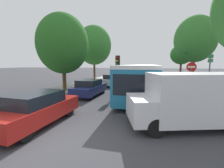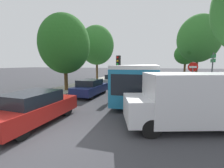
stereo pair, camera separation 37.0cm
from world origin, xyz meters
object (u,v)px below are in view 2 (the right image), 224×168
Objects in this scene: queued_car_white at (124,76)px; tree_right_mid at (198,40)px; city_bus_rear at (136,69)px; queued_car_red at (34,108)px; tree_left_far at (97,45)px; no_entry_sign at (192,75)px; traffic_light at (118,66)px; white_van at (191,99)px; queued_car_navy at (90,88)px; tree_left_mid at (65,44)px; queued_car_silver at (114,80)px; tree_right_far at (186,54)px; articulated_bus at (144,75)px; direction_sign_post at (212,66)px.

queued_car_white is 11.58m from tree_right_mid.
city_bus_rear reaches higher than queued_car_red.
tree_left_far is at bearing 130.63° from queued_car_white.
no_entry_sign reaches higher than queued_car_white.
white_van is at bearing 55.49° from traffic_light.
city_bus_rear is at bearing 117.97° from tree_right_mid.
queued_car_navy is 12.66m from queued_car_white.
tree_left_mid is (-3.21, 1.22, 3.87)m from queued_car_navy.
queued_car_silver is 1.46× the size of no_entry_sign.
queued_car_silver is 0.77× the size of white_van.
tree_right_mid is (9.61, 8.14, 4.71)m from queued_car_navy.
white_van is 5.74m from no_entry_sign.
queued_car_red is 0.79× the size of white_van.
tree_right_far is at bearing 172.03° from traffic_light.
tree_right_mid is at bearing -32.11° from queued_car_red.
queued_car_silver is 0.50× the size of tree_right_mid.
articulated_bus is at bearing -152.35° from queued_car_white.
direction_sign_post is at bearing -28.27° from tree_left_far.
tree_right_far reaches higher than city_bus_rear.
tree_right_mid reaches higher than traffic_light.
queued_car_silver is at bearing -77.80° from white_van.
city_bus_rear is 12.99m from tree_right_far.
queued_car_white is at bearing 154.81° from tree_right_mid.
tree_left_mid is (-7.19, -3.57, 3.08)m from articulated_bus.
queued_car_white is at bearing 74.30° from tree_left_mid.
tree_left_mid is (-12.86, -1.42, 2.03)m from direction_sign_post.
white_van reaches higher than queued_car_navy.
queued_car_silver is at bearing -16.74° from direction_sign_post.
queued_car_silver is (-3.75, 1.47, -0.78)m from articulated_bus.
queued_car_white is at bearing -146.04° from no_entry_sign.
articulated_bus is at bearing 26.44° from tree_left_mid.
direction_sign_post is 0.43× the size of tree_left_far.
articulated_bus is 5.19× the size of traffic_light.
tree_left_far is at bearing -131.03° from traffic_light.
tree_right_far is (5.94, 13.53, 2.92)m from articulated_bus.
direction_sign_post reaches higher than no_entry_sign.
no_entry_sign is at bearing -123.98° from queued_car_silver.
queued_car_silver is 9.43m from no_entry_sign.
queued_car_silver is 1.21× the size of traffic_light.
tree_right_mid is at bearing -114.36° from queued_car_white.
queued_car_white is (-0.02, -13.52, -0.58)m from city_bus_rear.
white_van is 0.86× the size of tree_right_far.
queued_car_navy is 0.48× the size of tree_left_far.
queued_car_navy is 1.43× the size of no_entry_sign.
traffic_light is at bearing -135.70° from tree_right_mid.
tree_right_mid is at bearing -85.22° from direction_sign_post.
white_van is (6.83, -17.34, 0.46)m from queued_car_white.
white_van is at bearing -102.20° from tree_right_mid.
city_bus_rear reaches higher than queued_car_white.
no_entry_sign is at bearing -96.58° from tree_right_far.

